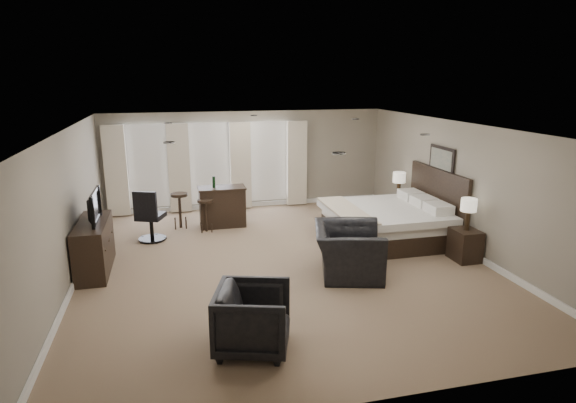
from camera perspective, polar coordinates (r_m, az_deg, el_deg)
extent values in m
cube|color=#806951|center=(9.39, -0.61, -7.19)|extent=(7.60, 8.60, 0.04)
cube|color=silver|center=(8.76, -0.65, 8.81)|extent=(7.60, 8.60, 0.04)
cube|color=gray|center=(13.07, -4.91, 4.93)|extent=(7.50, 0.04, 2.60)
cube|color=gray|center=(5.16, 10.42, -10.69)|extent=(7.50, 0.04, 2.60)
cube|color=gray|center=(8.94, -24.74, -0.91)|extent=(0.04, 8.50, 2.60)
cube|color=gray|center=(10.47, 19.78, 1.69)|extent=(0.04, 8.50, 2.60)
cube|color=silver|center=(12.88, -16.38, 4.03)|extent=(1.15, 0.04, 2.05)
cube|color=silver|center=(12.91, -9.26, 4.45)|extent=(1.15, 0.04, 2.05)
cube|color=silver|center=(13.13, -2.27, 4.80)|extent=(1.15, 0.04, 2.05)
cube|color=beige|center=(12.84, -19.72, 3.40)|extent=(0.55, 0.12, 2.30)
cube|color=beige|center=(12.77, -12.79, 3.84)|extent=(0.55, 0.12, 2.30)
cube|color=beige|center=(12.89, -5.65, 4.24)|extent=(0.55, 0.12, 2.30)
cube|color=beige|center=(13.19, 1.04, 4.55)|extent=(0.55, 0.12, 2.30)
cube|color=silver|center=(10.63, 12.14, -0.55)|extent=(2.41, 2.30, 1.53)
cube|color=black|center=(10.00, 20.24, -4.86)|extent=(0.46, 0.56, 0.62)
cube|color=black|center=(12.39, 12.84, -0.79)|extent=(0.41, 0.50, 0.55)
cube|color=beige|center=(9.82, 20.55, -1.44)|extent=(0.30, 0.30, 0.62)
cube|color=beige|center=(12.25, 12.99, 1.91)|extent=(0.31, 0.31, 0.65)
cube|color=slate|center=(10.96, 17.72, 4.81)|extent=(0.04, 0.96, 0.56)
cube|color=black|center=(9.51, -21.99, -4.97)|extent=(0.52, 1.62, 0.94)
imported|color=black|center=(9.36, -22.30, -1.87)|extent=(0.57, 0.99, 0.13)
imported|color=black|center=(8.72, 7.17, -4.86)|extent=(1.22, 1.55, 1.19)
imported|color=black|center=(6.42, -4.17, -13.35)|extent=(1.10, 1.14, 0.95)
cube|color=black|center=(11.55, -7.80, -0.59)|extent=(1.11, 0.58, 0.97)
cube|color=black|center=(11.62, -12.68, -1.06)|extent=(0.47, 0.47, 0.84)
cube|color=black|center=(11.24, -9.71, -1.65)|extent=(0.45, 0.45, 0.76)
cube|color=black|center=(10.84, -15.97, -1.52)|extent=(0.76, 0.76, 1.16)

